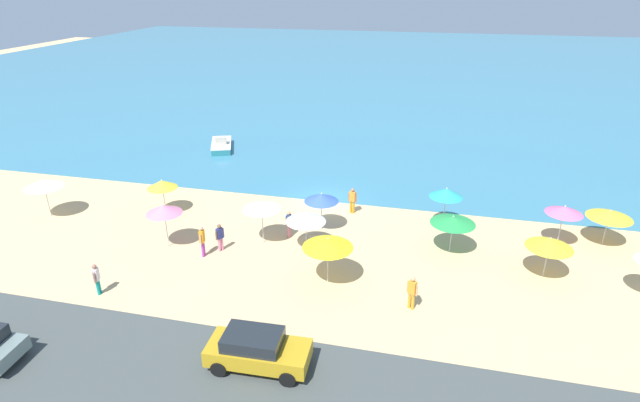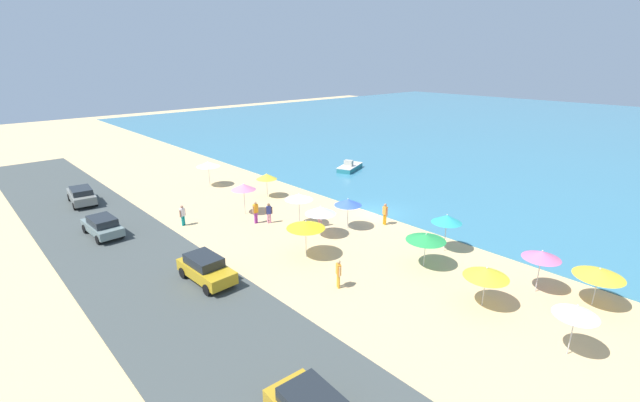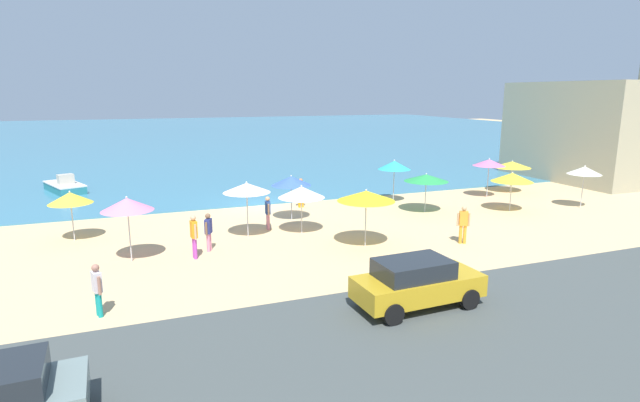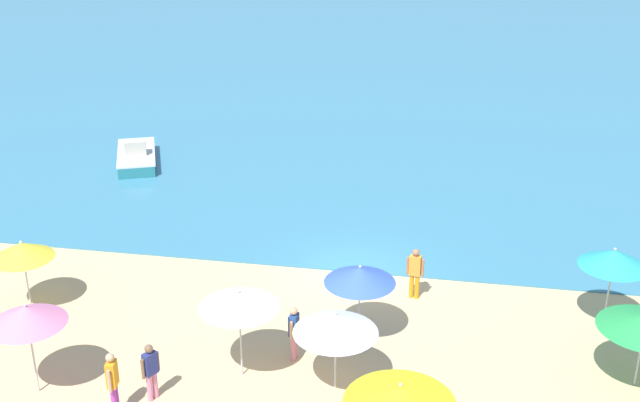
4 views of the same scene
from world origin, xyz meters
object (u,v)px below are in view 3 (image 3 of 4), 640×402
Objects in this scene: bather_0 at (194,234)px; parked_car_3 at (417,282)px; beach_umbrella_5 at (512,177)px; bather_3 at (97,287)px; beach_umbrella_7 at (489,163)px; beach_umbrella_2 at (301,192)px; bather_4 at (301,191)px; beach_umbrella_4 at (366,196)px; beach_umbrella_8 at (291,181)px; beach_umbrella_12 at (247,188)px; beach_umbrella_10 at (394,165)px; bather_5 at (208,230)px; beach_umbrella_11 at (585,170)px; skiff_nearshore at (65,186)px; beach_umbrella_3 at (70,198)px; bather_2 at (463,223)px; beach_umbrella_0 at (127,204)px; beach_umbrella_1 at (426,178)px; beach_umbrella_9 at (512,165)px; bather_1 at (268,211)px.

parked_car_3 is (5.74, -7.33, -0.15)m from bather_0.
beach_umbrella_5 is at bearing 6.68° from bather_0.
bather_3 is (-3.36, -4.41, -0.10)m from bather_0.
beach_umbrella_7 is 1.55× the size of bather_3.
bather_4 is (1.72, 5.13, -1.01)m from beach_umbrella_2.
bather_3 is (-10.49, -3.44, -1.32)m from beach_umbrella_4.
bather_0 is at bearing -134.20° from bather_4.
bather_3 is (-22.35, -10.00, -1.32)m from beach_umbrella_7.
beach_umbrella_8 is at bearing 168.60° from beach_umbrella_5.
beach_umbrella_10 is at bearing 23.10° from beach_umbrella_12.
parked_car_3 is at bearing -58.01° from bather_5.
beach_umbrella_11 reaches higher than parked_car_3.
beach_umbrella_10 reaches higher than beach_umbrella_7.
bather_0 is 18.36m from skiff_nearshore.
bather_2 is at bearing -22.57° from beach_umbrella_3.
beach_umbrella_11 is 21.48m from bather_5.
bather_0 is 1.03m from bather_5.
beach_umbrella_0 is at bearing -168.93° from beach_umbrella_2.
beach_umbrella_4 reaches higher than bather_0.
bather_5 is at bearing -167.28° from beach_umbrella_1.
beach_umbrella_4 is 1.10× the size of beach_umbrella_5.
parked_car_3 is (-15.82, -13.73, -1.02)m from beach_umbrella_9.
bather_1 is (-8.76, -3.25, -1.37)m from beach_umbrella_10.
beach_umbrella_10 is (7.12, 1.92, 0.20)m from beach_umbrella_8.
beach_umbrella_11 is (0.56, -5.17, 0.31)m from beach_umbrella_9.
beach_umbrella_2 is at bearing -165.47° from beach_umbrella_7.
beach_umbrella_12 reaches higher than beach_umbrella_7.
beach_umbrella_3 is at bearing -173.67° from beach_umbrella_10.
bather_2 is (-10.81, -3.40, -1.23)m from beach_umbrella_11.
beach_umbrella_11 is 18.36m from bather_1.
beach_umbrella_5 is 0.96× the size of beach_umbrella_8.
beach_umbrella_11 is at bearing -2.79° from beach_umbrella_12.
beach_umbrella_1 is at bearing 165.61° from beach_umbrella_11.
beach_umbrella_8 reaches higher than bather_5.
parked_car_3 is (8.14, -7.87, -1.45)m from beach_umbrella_0.
beach_umbrella_5 is at bearing -40.95° from beach_umbrella_10.
beach_umbrella_0 is at bearing -59.14° from beach_umbrella_3.
beach_umbrella_8 reaches higher than beach_umbrella_9.
beach_umbrella_2 reaches higher than beach_umbrella_1.
skiff_nearshore is (-12.11, 24.54, -0.47)m from parked_car_3.
bather_2 is 26.24m from skiff_nearshore.
bather_3 is at bearing -167.53° from beach_umbrella_11.
beach_umbrella_4 is 6.80m from bather_5.
beach_umbrella_0 reaches higher than parked_car_3.
beach_umbrella_9 is (23.96, 5.86, -0.43)m from beach_umbrella_0.
beach_umbrella_12 is (-9.99, -4.26, 0.05)m from beach_umbrella_10.
bather_5 is (-6.28, -6.40, -0.05)m from bather_4.
beach_umbrella_11 reaches higher than bather_1.
beach_umbrella_4 is 1.55× the size of bather_3.
bather_0 is (-5.25, -2.04, -0.97)m from beach_umbrella_2.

